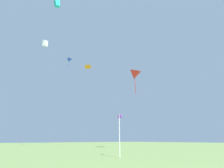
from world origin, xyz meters
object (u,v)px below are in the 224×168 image
Objects in this scene: distant_kite_teal_high_left at (57,3)px; marker_flag at (121,120)px; distant_kite_orange_high_right at (88,67)px; distant_kite_red_far_center at (135,75)px; distant_kite_white_low_left at (45,43)px; distant_kite_blue_mid_left at (69,60)px.

marker_flag is (1.29, -12.31, -18.51)m from distant_kite_teal_high_left.
distant_kite_red_far_center is (2.27, -6.30, -2.76)m from distant_kite_orange_high_right.
distant_kite_white_low_left is at bearing 80.74° from distant_kite_teal_high_left.
distant_kite_blue_mid_left is at bearing 86.68° from distant_kite_red_far_center.
distant_kite_red_far_center is at bearing -70.22° from distant_kite_orange_high_right.
distant_kite_teal_high_left is at bearing 95.98° from marker_flag.
distant_kite_white_low_left is 31.95m from marker_flag.
distant_kite_teal_high_left is 0.44× the size of distant_kite_red_far_center.
distant_kite_red_far_center is 1.33× the size of marker_flag.
distant_kite_orange_high_right is 0.43× the size of marker_flag.
distant_kite_teal_high_left is 17.00m from distant_kite_red_far_center.
distant_kite_white_low_left is at bearing -175.69° from distant_kite_blue_mid_left.
distant_kite_teal_high_left is 15.88m from distant_kite_blue_mid_left.
distant_kite_orange_high_right is at bearing 71.09° from marker_flag.
distant_kite_white_low_left is at bearing 88.11° from marker_flag.
distant_kite_orange_high_right is at bearing -25.74° from distant_kite_teal_high_left.
marker_flag is (-0.84, -25.36, -19.41)m from distant_kite_white_low_left.
distant_kite_orange_high_right reaches higher than marker_flag.
distant_kite_teal_high_left reaches higher than distant_kite_red_far_center.
distant_kite_blue_mid_left is (6.15, 0.46, -1.90)m from distant_kite_white_low_left.
distant_kite_white_low_left reaches higher than distant_kite_orange_high_right.
distant_kite_red_far_center reaches higher than marker_flag.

